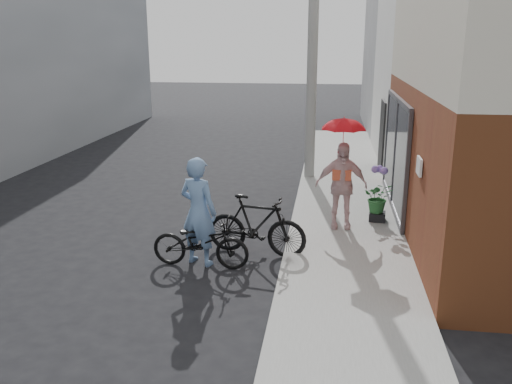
% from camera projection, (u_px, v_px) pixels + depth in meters
% --- Properties ---
extents(ground, '(80.00, 80.00, 0.00)m').
position_uv_depth(ground, '(235.00, 260.00, 9.88)').
color(ground, black).
rests_on(ground, ground).
extents(sidewalk, '(2.20, 24.00, 0.12)m').
position_uv_depth(sidewalk, '(348.00, 226.00, 11.50)').
color(sidewalk, gray).
rests_on(sidewalk, ground).
extents(curb, '(0.12, 24.00, 0.12)m').
position_uv_depth(curb, '(294.00, 224.00, 11.65)').
color(curb, '#9E9E99').
rests_on(curb, ground).
extents(east_building_far, '(8.00, 8.00, 7.00)m').
position_uv_depth(east_building_far, '(463.00, 48.00, 23.23)').
color(east_building_far, gray).
rests_on(east_building_far, ground).
extents(utility_pole, '(0.28, 0.28, 7.00)m').
position_uv_depth(utility_pole, '(312.00, 54.00, 14.50)').
color(utility_pole, '#9E9E99').
rests_on(utility_pole, ground).
extents(officer, '(0.83, 0.70, 1.96)m').
position_uv_depth(officer, '(198.00, 211.00, 9.50)').
color(officer, '#698DBC').
rests_on(officer, ground).
extents(bike_left, '(1.77, 0.70, 0.91)m').
position_uv_depth(bike_left, '(200.00, 242.00, 9.50)').
color(bike_left, black).
rests_on(bike_left, ground).
extents(bike_right, '(1.96, 0.84, 1.14)m').
position_uv_depth(bike_right, '(256.00, 225.00, 10.02)').
color(bike_right, black).
rests_on(bike_right, ground).
extents(kimono_woman, '(1.08, 0.51, 1.79)m').
position_uv_depth(kimono_woman, '(341.00, 185.00, 11.04)').
color(kimono_woman, beige).
rests_on(kimono_woman, sidewalk).
extents(parasol, '(0.87, 0.87, 0.76)m').
position_uv_depth(parasol, '(344.00, 123.00, 10.69)').
color(parasol, red).
rests_on(parasol, kimono_woman).
extents(planter, '(0.38, 0.38, 0.18)m').
position_uv_depth(planter, '(377.00, 216.00, 11.66)').
color(planter, black).
rests_on(planter, sidewalk).
extents(potted_plant, '(0.60, 0.52, 0.67)m').
position_uv_depth(potted_plant, '(378.00, 197.00, 11.54)').
color(potted_plant, '#265F2C').
rests_on(potted_plant, planter).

